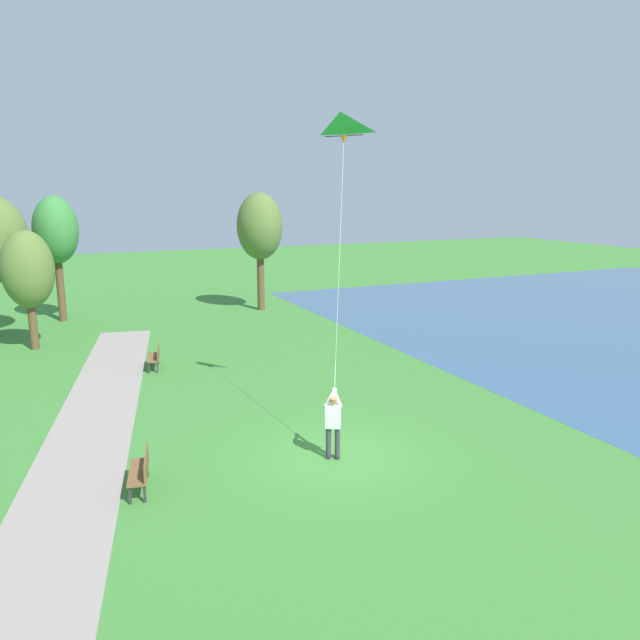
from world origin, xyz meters
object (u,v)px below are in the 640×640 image
(flying_kite, at_px, (341,130))
(park_bench_far_walkway, at_px, (155,356))
(tree_lakeside_near, at_px, (56,231))
(person_kite_flyer, at_px, (333,421))
(tree_behind_path, at_px, (260,227))
(park_bench_near_walkway, at_px, (141,469))
(tree_treeline_right, at_px, (28,270))

(flying_kite, xyz_separation_m, park_bench_far_walkway, (-4.16, 8.24, -8.15))
(tree_lakeside_near, bearing_deg, person_kite_flyer, -74.97)
(park_bench_far_walkway, xyz_separation_m, tree_behind_path, (7.89, 10.01, 4.38))
(park_bench_near_walkway, height_order, park_bench_far_walkway, same)
(park_bench_far_walkway, distance_m, tree_lakeside_near, 12.60)
(park_bench_near_walkway, distance_m, tree_treeline_right, 16.10)
(park_bench_near_walkway, bearing_deg, park_bench_far_walkway, 78.73)
(park_bench_near_walkway, bearing_deg, tree_treeline_right, 98.64)
(tree_treeline_right, bearing_deg, tree_behind_path, 20.83)
(park_bench_near_walkway, xyz_separation_m, tree_lakeside_near, (-0.99, 21.73, 4.34))
(park_bench_near_walkway, bearing_deg, flying_kite, 18.31)
(person_kite_flyer, relative_size, flying_kite, 0.25)
(person_kite_flyer, height_order, tree_treeline_right, tree_treeline_right)
(park_bench_near_walkway, bearing_deg, tree_lakeside_near, 92.62)
(park_bench_far_walkway, height_order, tree_treeline_right, tree_treeline_right)
(person_kite_flyer, bearing_deg, park_bench_far_walkway, 105.16)
(flying_kite, height_order, tree_treeline_right, flying_kite)
(person_kite_flyer, height_order, park_bench_far_walkway, person_kite_flyer)
(tree_treeline_right, height_order, tree_lakeside_near, tree_lakeside_near)
(tree_behind_path, bearing_deg, park_bench_far_walkway, -128.23)
(park_bench_near_walkway, bearing_deg, tree_behind_path, 63.92)
(person_kite_flyer, bearing_deg, tree_lakeside_near, 105.03)
(park_bench_near_walkway, xyz_separation_m, tree_treeline_right, (-2.38, 15.63, 3.05))
(flying_kite, distance_m, tree_behind_path, 19.01)
(tree_treeline_right, relative_size, tree_behind_path, 0.77)
(park_bench_far_walkway, bearing_deg, park_bench_near_walkway, -101.27)
(person_kite_flyer, distance_m, park_bench_far_walkway, 10.96)
(park_bench_far_walkway, height_order, tree_lakeside_near, tree_lakeside_near)
(park_bench_near_walkway, distance_m, tree_behind_path, 23.03)
(flying_kite, height_order, tree_behind_path, flying_kite)
(person_kite_flyer, xyz_separation_m, flying_kite, (1.30, 2.32, 7.61))
(person_kite_flyer, height_order, park_bench_near_walkway, person_kite_flyer)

